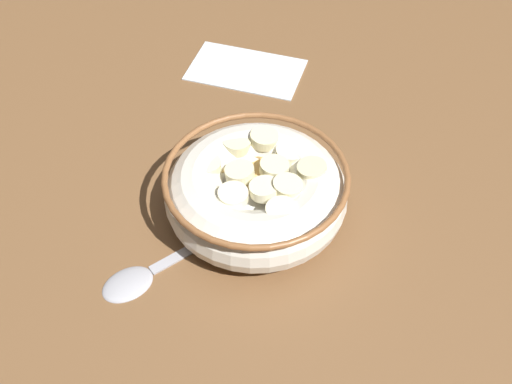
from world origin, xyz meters
TOP-DOWN VIEW (x-y plane):
  - ground_plane at (0.00, 0.00)cm, footprint 102.72×102.72cm
  - cereal_bowl at (-0.01, -0.05)cm, footprint 17.10×17.10cm
  - spoon at (5.61, 10.68)cm, footprint 9.41×14.95cm
  - folded_napkin at (10.94, -19.66)cm, footprint 14.37×9.91cm

SIDE VIEW (x-z plane):
  - ground_plane at x=0.00cm, z-range -2.00..0.00cm
  - folded_napkin at x=10.94cm, z-range 0.00..0.30cm
  - spoon at x=5.61cm, z-range -0.05..0.75cm
  - cereal_bowl at x=-0.01cm, z-range 0.10..6.03cm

